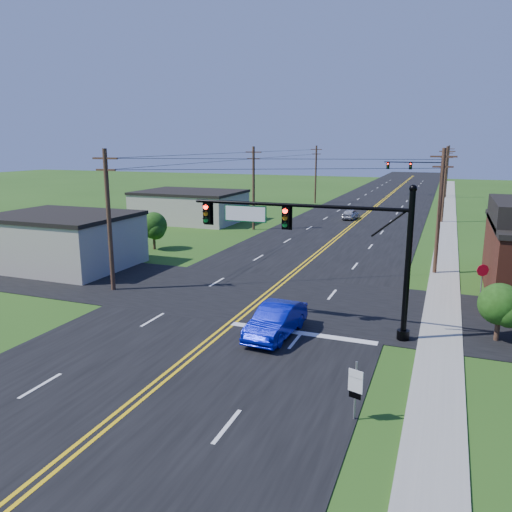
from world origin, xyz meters
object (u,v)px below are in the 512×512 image
at_px(route_sign, 355,387).
at_px(stop_sign, 482,274).
at_px(signal_mast_main, 315,237).
at_px(signal_mast_far, 416,170).
at_px(blue_car, 276,321).

relative_size(route_sign, stop_sign, 0.99).
bearing_deg(stop_sign, signal_mast_main, -157.78).
relative_size(signal_mast_main, signal_mast_far, 1.03).
distance_m(signal_mast_main, blue_car, 4.56).
xyz_separation_m(route_sign, stop_sign, (4.74, 16.60, 0.31)).
distance_m(route_sign, stop_sign, 17.27).
xyz_separation_m(signal_mast_main, signal_mast_far, (0.10, 72.00, -0.20)).
bearing_deg(route_sign, signal_mast_main, 131.94).
relative_size(blue_car, route_sign, 2.20).
bearing_deg(stop_sign, blue_car, -157.09).
xyz_separation_m(signal_mast_main, stop_sign, (8.28, 8.58, -3.19)).
distance_m(signal_mast_far, route_sign, 80.16).
xyz_separation_m(signal_mast_main, blue_car, (-1.43, -1.73, -3.97)).
height_order(signal_mast_far, blue_car, signal_mast_far).
bearing_deg(blue_car, signal_mast_far, 92.50).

